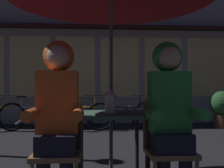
% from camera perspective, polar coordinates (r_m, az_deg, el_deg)
% --- Properties ---
extents(cafe_table, '(0.72, 0.72, 0.74)m').
position_cam_1_polar(cafe_table, '(2.83, -0.19, -7.93)').
color(cafe_table, '#42664C').
rests_on(cafe_table, ground_plane).
extents(lantern, '(0.11, 0.11, 0.23)m').
position_cam_1_polar(lantern, '(2.75, -0.49, -3.47)').
color(lantern, white).
rests_on(lantern, cafe_table).
extents(chair_left, '(0.40, 0.40, 0.87)m').
position_cam_1_polar(chair_left, '(2.50, -10.94, -12.30)').
color(chair_left, olive).
rests_on(chair_left, ground_plane).
extents(chair_right, '(0.40, 0.40, 0.87)m').
position_cam_1_polar(chair_right, '(2.57, 11.36, -11.99)').
color(chair_right, olive).
rests_on(chair_right, ground_plane).
extents(person_left_hooded, '(0.45, 0.56, 1.40)m').
position_cam_1_polar(person_left_hooded, '(2.40, -11.08, -4.17)').
color(person_left_hooded, black).
rests_on(person_left_hooded, ground_plane).
extents(person_right_hooded, '(0.45, 0.56, 1.40)m').
position_cam_1_polar(person_right_hooded, '(2.47, 11.69, -4.07)').
color(person_right_hooded, black).
rests_on(person_right_hooded, ground_plane).
extents(shopfront_building, '(10.00, 0.93, 6.20)m').
position_cam_1_polar(shopfront_building, '(8.47, -7.31, 13.45)').
color(shopfront_building, '#9E9389').
rests_on(shopfront_building, ground_plane).
extents(bicycle_second, '(1.68, 0.15, 0.84)m').
position_cam_1_polar(bicycle_second, '(6.73, -15.77, -6.32)').
color(bicycle_second, black).
rests_on(bicycle_second, ground_plane).
extents(bicycle_third, '(1.68, 0.18, 0.84)m').
position_cam_1_polar(bicycle_third, '(6.55, -6.93, -6.50)').
color(bicycle_third, black).
rests_on(bicycle_third, ground_plane).
extents(bicycle_fourth, '(1.67, 0.32, 0.84)m').
position_cam_1_polar(bicycle_fourth, '(6.67, 2.33, -6.41)').
color(bicycle_fourth, black).
rests_on(bicycle_fourth, ground_plane).
extents(potted_plant, '(0.60, 0.60, 0.92)m').
position_cam_1_polar(potted_plant, '(7.53, 21.50, -4.21)').
color(potted_plant, brown).
rests_on(potted_plant, ground_plane).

